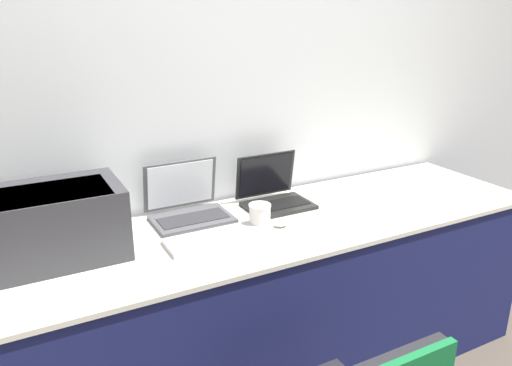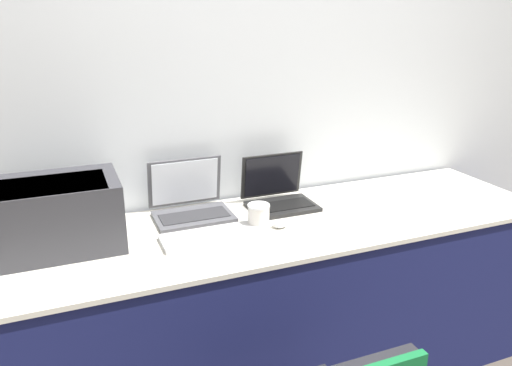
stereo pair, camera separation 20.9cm
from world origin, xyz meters
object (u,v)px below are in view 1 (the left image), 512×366
object	(u,v)px
coffee_cup	(260,215)
printer	(56,221)
laptop_right	(274,194)
external_keyboard	(220,237)
mouse	(281,223)
laptop_left	(188,206)

from	to	relation	value
coffee_cup	printer	bearing A→B (deg)	172.16
laptop_right	coffee_cup	world-z (taller)	laptop_right
external_keyboard	laptop_right	bearing A→B (deg)	31.83
coffee_cup	mouse	xyz separation A→B (m)	(0.08, -0.04, -0.03)
external_keyboard	coffee_cup	world-z (taller)	coffee_cup
laptop_left	mouse	bearing A→B (deg)	-41.36
printer	external_keyboard	size ratio (longest dim) A/B	1.08
printer	laptop_left	distance (m)	0.57
laptop_left	mouse	xyz separation A→B (m)	(0.31, -0.28, -0.04)
external_keyboard	coffee_cup	distance (m)	0.21
laptop_right	external_keyboard	world-z (taller)	laptop_right
mouse	laptop_right	bearing A→B (deg)	67.27
mouse	laptop_left	bearing A→B (deg)	138.64
laptop_left	mouse	size ratio (longest dim) A/B	4.93
printer	mouse	xyz separation A→B (m)	(0.87, -0.15, -0.13)
laptop_left	external_keyboard	bearing A→B (deg)	-83.67
printer	mouse	bearing A→B (deg)	-9.79
laptop_right	coffee_cup	size ratio (longest dim) A/B	3.05
laptop_right	external_keyboard	xyz separation A→B (m)	(-0.38, -0.24, -0.04)
external_keyboard	mouse	xyz separation A→B (m)	(0.28, -0.00, 0.01)
laptop_left	coffee_cup	distance (m)	0.33
external_keyboard	mouse	world-z (taller)	mouse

